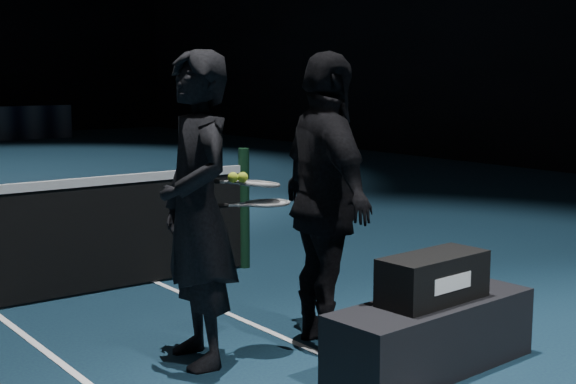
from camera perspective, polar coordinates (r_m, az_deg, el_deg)
name	(u,v)px	position (r m, az deg, el deg)	size (l,w,h in m)	color
net_post_right	(244,208)	(7.31, -3.14, -1.17)	(0.10, 0.10, 1.10)	black
player_bench	(432,335)	(4.96, 10.17, -10.00)	(1.42, 0.47, 0.43)	black
racket_bag	(433,278)	(4.86, 10.28, -6.03)	(0.71, 0.30, 0.28)	black
bag_signature	(453,283)	(4.76, 11.66, -6.38)	(0.33, 0.00, 0.09)	white
player_a	(197,210)	(4.87, -6.49, -1.25)	(0.70, 0.46, 1.91)	black
player_b	(327,202)	(5.13, 2.77, -0.70)	(1.12, 0.47, 1.91)	black
racket_lower	(268,203)	(4.99, -1.47, -0.79)	(0.68, 0.22, 0.03)	black
racket_upper	(258,184)	(4.99, -2.16, 0.60)	(0.68, 0.22, 0.03)	black
tennis_balls	(237,175)	(4.91, -3.65, 1.23)	(0.12, 0.10, 0.12)	#C9D72D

